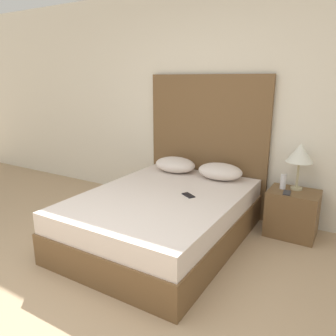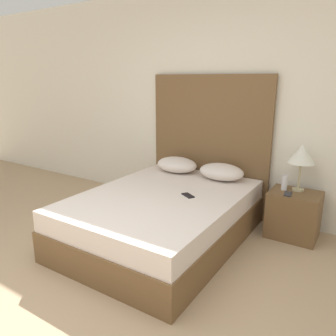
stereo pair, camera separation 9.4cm
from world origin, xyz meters
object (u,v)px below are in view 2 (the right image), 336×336
bed (163,217)px  table_lamp (302,155)px  phone_on_bed (188,195)px  phone_on_nightstand (288,194)px  nightstand (293,215)px

bed → table_lamp: table_lamp is taller
phone_on_bed → table_lamp: bearing=42.0°
bed → phone_on_nightstand: bearing=33.3°
nightstand → phone_on_nightstand: bearing=-119.2°
nightstand → phone_on_bed: bearing=-141.0°
phone_on_bed → phone_on_nightstand: size_ratio=1.05×
phone_on_bed → phone_on_nightstand: phone_on_bed is taller
phone_on_nightstand → nightstand: bearing=60.8°
bed → phone_on_bed: bearing=20.0°
table_lamp → phone_on_nightstand: size_ratio=3.16×
phone_on_bed → nightstand: size_ratio=0.32×
table_lamp → phone_on_nightstand: (-0.06, -0.18, -0.38)m
bed → nightstand: size_ratio=4.00×
bed → table_lamp: 1.57m
bed → phone_on_bed: phone_on_bed is taller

